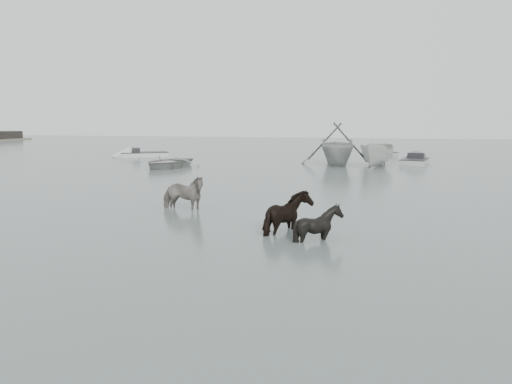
% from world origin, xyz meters
% --- Properties ---
extents(ground, '(140.00, 140.00, 0.00)m').
position_xyz_m(ground, '(0.00, 0.00, 0.00)').
color(ground, '#56665F').
rests_on(ground, ground).
extents(pony_pinto, '(1.82, 0.98, 1.47)m').
position_xyz_m(pony_pinto, '(-2.07, 2.08, 0.74)').
color(pony_pinto, black).
rests_on(pony_pinto, ground).
extents(pony_dark, '(1.29, 1.50, 1.48)m').
position_xyz_m(pony_dark, '(2.08, -0.48, 0.74)').
color(pony_dark, black).
rests_on(pony_dark, ground).
extents(pony_black, '(1.26, 1.15, 1.28)m').
position_xyz_m(pony_black, '(2.98, -1.23, 0.64)').
color(pony_black, black).
rests_on(pony_black, ground).
extents(rowboat_lead, '(3.83, 4.87, 0.92)m').
position_xyz_m(rowboat_lead, '(-8.68, 16.03, 0.46)').
color(rowboat_lead, '#B6B5B1').
rests_on(rowboat_lead, ground).
extents(rowboat_trail, '(5.56, 6.26, 3.03)m').
position_xyz_m(rowboat_trail, '(1.85, 20.62, 1.51)').
color(rowboat_trail, '#9FA2A0').
rests_on(rowboat_trail, ground).
extents(boat_small, '(2.83, 4.81, 1.74)m').
position_xyz_m(boat_small, '(4.57, 19.66, 0.87)').
color(boat_small, beige).
rests_on(boat_small, ground).
extents(skiff_port, '(2.48, 4.71, 0.75)m').
position_xyz_m(skiff_port, '(7.09, 22.31, 0.38)').
color(skiff_port, '#ADAFAC').
rests_on(skiff_port, ground).
extents(skiff_outer, '(5.28, 4.37, 0.75)m').
position_xyz_m(skiff_outer, '(-14.33, 24.28, 0.38)').
color(skiff_outer, silver).
rests_on(skiff_outer, ground).
extents(skiff_mid, '(2.77, 4.92, 0.75)m').
position_xyz_m(skiff_mid, '(5.06, 30.18, 0.38)').
color(skiff_mid, gray).
rests_on(skiff_mid, ground).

